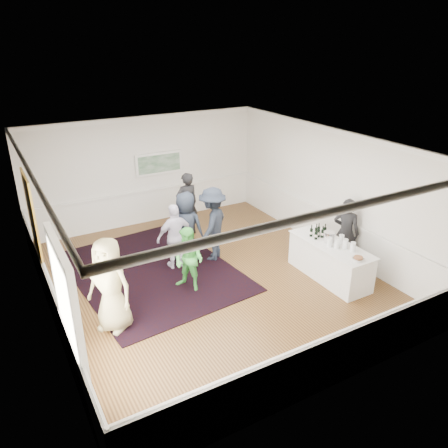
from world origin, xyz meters
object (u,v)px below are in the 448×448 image
nut_bowl (358,259)px  guest_lilac (176,237)px  serving_table (330,261)px  guest_dark_a (213,224)px  guest_green (189,260)px  ice_bucket (329,237)px  guest_dark_b (187,204)px  guest_navy (186,228)px  bartender (346,232)px  guest_tan (110,285)px

nut_bowl → guest_lilac: bearing=132.7°
serving_table → guest_dark_a: 2.96m
guest_dark_a → nut_bowl: size_ratio=7.49×
guest_green → nut_bowl: bearing=25.2°
guest_dark_a → ice_bucket: bearing=93.0°
guest_dark_b → guest_lilac: bearing=53.2°
guest_navy → serving_table: bearing=-175.0°
bartender → guest_tan: (-5.69, 0.28, 0.08)m
guest_dark_b → guest_navy: (-0.72, -1.49, 0.00)m
bartender → guest_navy: guest_navy is taller
serving_table → nut_bowl: bearing=-93.2°
serving_table → bartender: size_ratio=1.23×
guest_green → guest_lilac: (0.16, 1.08, 0.08)m
serving_table → guest_dark_b: (-1.84, 3.86, 0.47)m
guest_lilac → ice_bucket: guest_lilac is taller
guest_tan → guest_dark_b: guest_tan is taller
bartender → guest_tan: size_ratio=0.91×
serving_table → ice_bucket: 0.56m
guest_lilac → guest_tan: bearing=37.9°
bartender → guest_lilac: 4.11m
guest_lilac → guest_dark_b: bearing=-123.8°
ice_bucket → guest_tan: bearing=174.6°
guest_green → guest_dark_a: size_ratio=0.78×
guest_lilac → ice_bucket: bearing=143.5°
serving_table → nut_bowl: size_ratio=8.53×
guest_tan → guest_green: size_ratio=1.29×
serving_table → guest_tan: guest_tan is taller
guest_green → guest_dark_b: size_ratio=0.81×
serving_table → guest_green: bearing=159.5°
guest_navy → ice_bucket: size_ratio=7.05×
bartender → guest_lilac: size_ratio=1.07×
serving_table → guest_dark_a: bearing=131.3°
guest_green → ice_bucket: size_ratio=5.70×
guest_dark_b → serving_table: bearing=111.8°
guest_dark_b → guest_green: bearing=61.9°
guest_navy → nut_bowl: 4.10m
serving_table → ice_bucket: (0.02, 0.12, 0.55)m
serving_table → guest_tan: bearing=173.2°
guest_navy → bartender: bearing=-164.3°
guest_green → guest_dark_a: 1.57m
guest_tan → ice_bucket: size_ratio=7.36×
guest_green → guest_navy: bearing=126.2°
ice_bucket → nut_bowl: size_ratio=1.03×
guest_green → nut_bowl: guest_green is taller
guest_green → serving_table: bearing=38.4°
guest_green → bartender: bearing=46.4°
nut_bowl → guest_tan: bearing=163.5°
guest_green → nut_bowl: size_ratio=5.87×
guest_lilac → guest_navy: bearing=-158.1°
bartender → guest_dark_a: 3.25m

